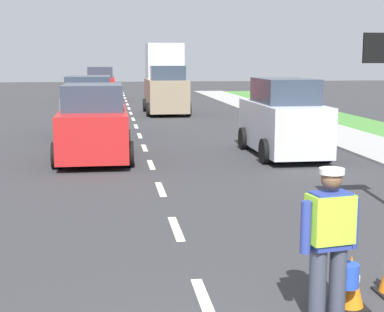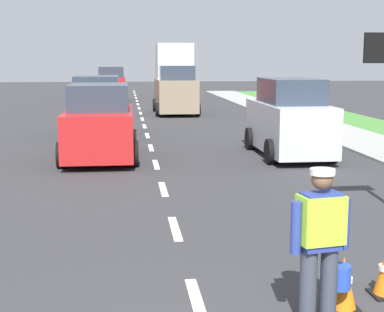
% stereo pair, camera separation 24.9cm
% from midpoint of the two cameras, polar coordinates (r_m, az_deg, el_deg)
% --- Properties ---
extents(ground_plane, '(96.00, 96.00, 0.00)m').
position_cam_midpoint_polar(ground_plane, '(24.85, -5.74, 2.93)').
color(ground_plane, '#333335').
extents(lane_center_line, '(0.14, 46.40, 0.01)m').
position_cam_midpoint_polar(lane_center_line, '(29.02, -6.06, 3.86)').
color(lane_center_line, silver).
rests_on(lane_center_line, ground).
extents(road_worker, '(0.74, 0.46, 1.67)m').
position_cam_midpoint_polar(road_worker, '(6.36, 12.16, -7.70)').
color(road_worker, '#383D4C').
rests_on(road_worker, ground).
extents(traffic_cone_far, '(0.36, 0.36, 0.62)m').
position_cam_midpoint_polar(traffic_cone_far, '(6.95, 14.06, -11.73)').
color(traffic_cone_far, black).
rests_on(traffic_cone_far, ground).
extents(delivery_truck, '(2.16, 4.60, 3.54)m').
position_cam_midpoint_polar(delivery_truck, '(30.30, -2.83, 7.17)').
color(delivery_truck, gray).
rests_on(delivery_truck, ground).
extents(car_oncoming_lead, '(2.07, 4.10, 2.08)m').
position_cam_midpoint_polar(car_oncoming_lead, '(16.56, -9.90, 2.98)').
color(car_oncoming_lead, red).
rests_on(car_oncoming_lead, ground).
extents(car_parked_far, '(1.90, 4.19, 2.22)m').
position_cam_midpoint_polar(car_parked_far, '(17.17, 8.36, 3.46)').
color(car_parked_far, silver).
rests_on(car_parked_far, ground).
extents(car_oncoming_second, '(2.04, 3.92, 2.16)m').
position_cam_midpoint_polar(car_oncoming_second, '(21.88, -10.24, 4.59)').
color(car_oncoming_second, slate).
rests_on(car_oncoming_second, ground).
extents(car_oncoming_third, '(2.08, 4.18, 2.24)m').
position_cam_midpoint_polar(car_oncoming_third, '(39.60, -9.00, 6.77)').
color(car_oncoming_third, red).
rests_on(car_oncoming_third, ground).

